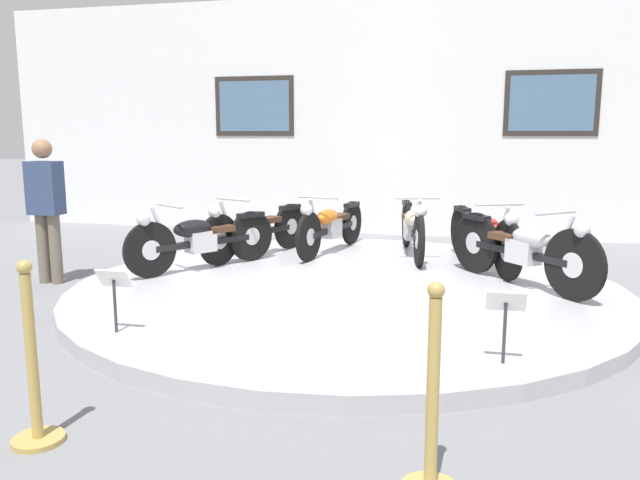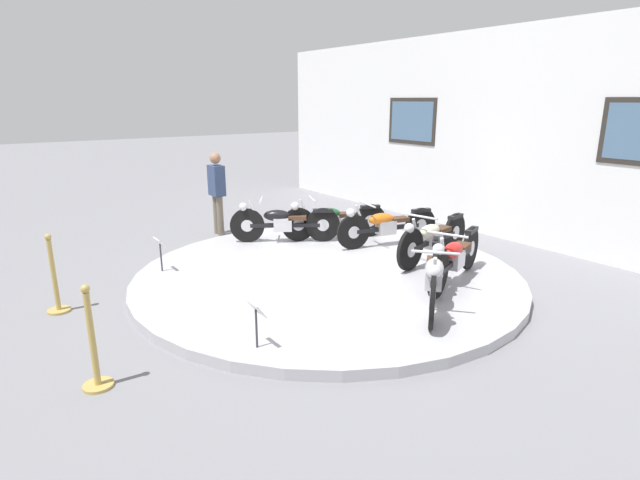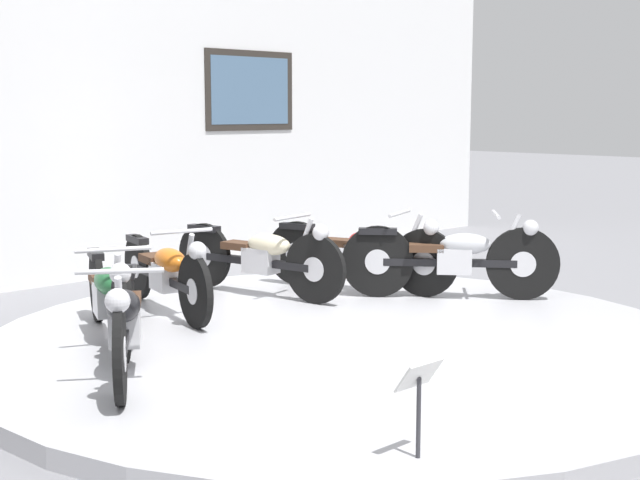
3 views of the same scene
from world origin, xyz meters
name	(u,v)px [view 2 (image 2 of 3)]	position (x,y,z in m)	size (l,w,h in m)	color
ground_plane	(328,280)	(0.00, 0.00, 0.00)	(60.00, 60.00, 0.00)	slate
display_platform	(328,276)	(0.00, 0.00, 0.07)	(5.66, 5.66, 0.13)	#ADADB2
back_wall	(509,136)	(0.00, 4.19, 1.94)	(14.00, 0.22, 3.88)	white
motorcycle_black	(283,221)	(-1.77, 0.30, 0.51)	(1.14, 1.66, 0.78)	black
motorcycle_green	(332,219)	(-1.40, 1.14, 0.50)	(0.82, 1.83, 0.78)	black
motorcycle_orange	(386,225)	(-0.53, 1.65, 0.50)	(0.59, 1.92, 0.78)	black
motorcycle_cream	(433,237)	(0.53, 1.65, 0.52)	(0.58, 1.96, 0.80)	black
motorcycle_red	(455,256)	(1.40, 1.14, 0.52)	(0.80, 1.88, 0.80)	black
motorcycle_silver	(434,275)	(1.77, 0.31, 0.53)	(1.37, 1.57, 0.82)	black
info_placard_front_left	(160,247)	(-1.47, -2.00, 0.50)	(0.26, 0.11, 0.51)	#333338
info_placard_front_centre	(256,314)	(1.47, -2.00, 0.50)	(0.26, 0.11, 0.51)	#333338
visitor_standing	(217,189)	(-3.37, -0.20, 0.91)	(0.36, 0.22, 1.62)	#6B6051
stanchion_post_left_of_entry	(55,286)	(-1.06, -3.47, 0.34)	(0.28, 0.28, 1.02)	tan
stanchion_post_right_of_entry	(94,354)	(1.06, -3.47, 0.34)	(0.28, 0.28, 1.02)	tan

